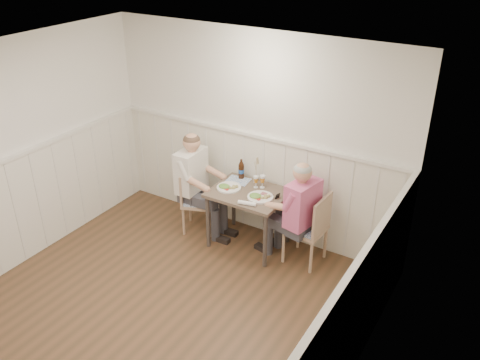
{
  "coord_description": "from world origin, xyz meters",
  "views": [
    {
      "loc": [
        2.83,
        -2.79,
        3.69
      ],
      "look_at": [
        0.16,
        1.64,
        1.0
      ],
      "focal_mm": 38.0,
      "sensor_mm": 36.0,
      "label": 1
    }
  ],
  "objects_px": {
    "grass_vase": "(255,170)",
    "chair_right": "(310,226)",
    "man_in_pink": "(299,222)",
    "chair_left": "(195,198)",
    "beer_bottle": "(241,170)",
    "diner_cream": "(195,190)",
    "dining_table": "(249,199)"
  },
  "relations": [
    {
      "from": "grass_vase",
      "to": "chair_right",
      "type": "bearing_deg",
      "value": -13.37
    },
    {
      "from": "man_in_pink",
      "to": "chair_left",
      "type": "bearing_deg",
      "value": -179.33
    },
    {
      "from": "man_in_pink",
      "to": "beer_bottle",
      "type": "distance_m",
      "value": 1.04
    },
    {
      "from": "chair_left",
      "to": "diner_cream",
      "type": "bearing_deg",
      "value": 102.77
    },
    {
      "from": "chair_right",
      "to": "grass_vase",
      "type": "bearing_deg",
      "value": 166.63
    },
    {
      "from": "dining_table",
      "to": "grass_vase",
      "type": "relative_size",
      "value": 2.45
    },
    {
      "from": "chair_right",
      "to": "beer_bottle",
      "type": "relative_size",
      "value": 3.48
    },
    {
      "from": "man_in_pink",
      "to": "beer_bottle",
      "type": "xyz_separation_m",
      "value": [
        -0.95,
        0.29,
        0.3
      ]
    },
    {
      "from": "chair_left",
      "to": "beer_bottle",
      "type": "xyz_separation_m",
      "value": [
        0.51,
        0.31,
        0.41
      ]
    },
    {
      "from": "man_in_pink",
      "to": "diner_cream",
      "type": "distance_m",
      "value": 1.46
    },
    {
      "from": "diner_cream",
      "to": "chair_left",
      "type": "bearing_deg",
      "value": -77.23
    },
    {
      "from": "man_in_pink",
      "to": "chair_right",
      "type": "bearing_deg",
      "value": 36.08
    },
    {
      "from": "dining_table",
      "to": "grass_vase",
      "type": "height_order",
      "value": "grass_vase"
    },
    {
      "from": "man_in_pink",
      "to": "grass_vase",
      "type": "xyz_separation_m",
      "value": [
        -0.74,
        0.29,
        0.35
      ]
    },
    {
      "from": "chair_left",
      "to": "diner_cream",
      "type": "height_order",
      "value": "diner_cream"
    },
    {
      "from": "man_in_pink",
      "to": "beer_bottle",
      "type": "bearing_deg",
      "value": 162.86
    },
    {
      "from": "dining_table",
      "to": "man_in_pink",
      "type": "xyz_separation_m",
      "value": [
        0.69,
        -0.03,
        -0.09
      ]
    },
    {
      "from": "diner_cream",
      "to": "grass_vase",
      "type": "bearing_deg",
      "value": 22.56
    },
    {
      "from": "beer_bottle",
      "to": "grass_vase",
      "type": "height_order",
      "value": "grass_vase"
    },
    {
      "from": "chair_left",
      "to": "beer_bottle",
      "type": "relative_size",
      "value": 3.24
    },
    {
      "from": "dining_table",
      "to": "diner_cream",
      "type": "relative_size",
      "value": 0.66
    },
    {
      "from": "chair_right",
      "to": "grass_vase",
      "type": "height_order",
      "value": "grass_vase"
    },
    {
      "from": "dining_table",
      "to": "chair_right",
      "type": "bearing_deg",
      "value": 3.93
    },
    {
      "from": "chair_right",
      "to": "beer_bottle",
      "type": "distance_m",
      "value": 1.14
    },
    {
      "from": "beer_bottle",
      "to": "grass_vase",
      "type": "xyz_separation_m",
      "value": [
        0.2,
        -0.01,
        0.05
      ]
    },
    {
      "from": "dining_table",
      "to": "diner_cream",
      "type": "distance_m",
      "value": 0.78
    },
    {
      "from": "chair_right",
      "to": "chair_left",
      "type": "height_order",
      "value": "chair_right"
    },
    {
      "from": "chair_left",
      "to": "man_in_pink",
      "type": "height_order",
      "value": "man_in_pink"
    },
    {
      "from": "diner_cream",
      "to": "grass_vase",
      "type": "distance_m",
      "value": 0.85
    },
    {
      "from": "dining_table",
      "to": "man_in_pink",
      "type": "relative_size",
      "value": 0.67
    },
    {
      "from": "grass_vase",
      "to": "chair_left",
      "type": "bearing_deg",
      "value": -157.07
    },
    {
      "from": "beer_bottle",
      "to": "grass_vase",
      "type": "bearing_deg",
      "value": -1.44
    }
  ]
}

